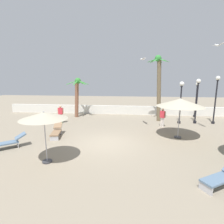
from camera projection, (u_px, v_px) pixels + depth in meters
name	position (u px, v px, depth m)	size (l,w,h in m)	color
ground_plane	(107.00, 143.00, 11.27)	(56.00, 56.00, 0.00)	gray
boundary_wall	(117.00, 110.00, 20.04)	(25.20, 0.30, 0.96)	silver
patio_umbrella_0	(44.00, 116.00, 8.32)	(2.23, 2.23, 2.58)	#333338
patio_umbrella_1	(180.00, 103.00, 11.82)	(3.11, 3.11, 2.76)	#333338
palm_tree_0	(77.00, 92.00, 18.23)	(2.52, 2.51, 4.06)	brown
palm_tree_1	(159.00, 82.00, 16.41)	(2.00, 1.82, 6.09)	brown
lamp_post_0	(181.00, 97.00, 15.64)	(0.40, 0.40, 3.75)	black
lamp_post_1	(197.00, 96.00, 15.68)	(0.38, 0.38, 3.98)	black
lamp_post_2	(216.00, 95.00, 15.51)	(0.37, 0.37, 4.23)	black
lamp_post_3	(196.00, 97.00, 18.32)	(0.33, 0.33, 3.59)	black
lounge_chair_0	(222.00, 176.00, 6.78)	(1.89, 1.45, 0.84)	#B7B7BC
lounge_chair_1	(9.00, 142.00, 10.40)	(1.76, 1.63, 0.82)	#B7B7BC
lounge_chair_2	(57.00, 131.00, 12.49)	(0.92, 1.92, 0.82)	#B7B7BC
guest_0	(162.00, 116.00, 14.82)	(0.46, 0.41, 1.57)	silver
guest_1	(61.00, 112.00, 16.04)	(0.56, 0.25, 1.63)	#3F8C59
seagull_0	(217.00, 45.00, 11.57)	(0.40, 1.12, 0.14)	white
seagull_1	(143.00, 59.00, 12.91)	(0.41, 1.19, 0.14)	white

